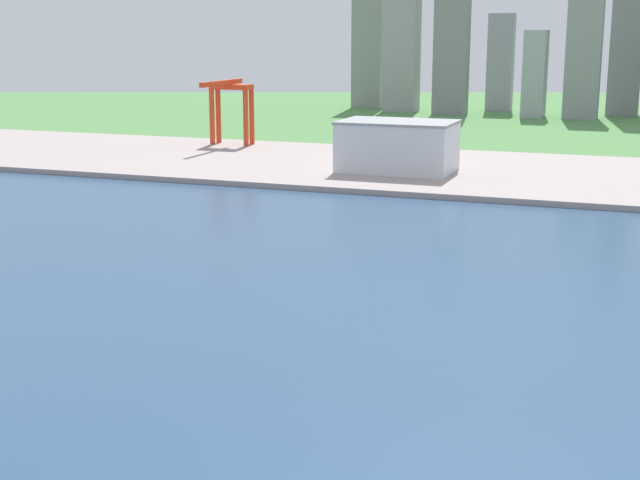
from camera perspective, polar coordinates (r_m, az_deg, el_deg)
ground_plane at (r=246.63m, az=3.27°, el=-2.34°), size 2400.00×2400.00×0.00m
water_bay at (r=192.68m, az=-2.07°, el=-6.75°), size 840.00×360.00×0.15m
industrial_pier at (r=427.99m, az=10.87°, el=4.17°), size 840.00×140.00×2.50m
port_crane_red at (r=517.47m, az=-5.73°, el=8.93°), size 23.52×47.94×36.62m
warehouse_main at (r=418.65m, az=4.91°, el=5.94°), size 52.17×34.34×23.14m
distant_skyline at (r=754.54m, az=12.41°, el=12.02°), size 313.23×72.27×152.81m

